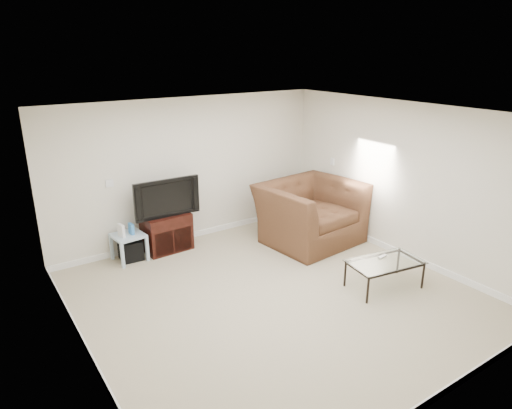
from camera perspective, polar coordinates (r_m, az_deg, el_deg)
floor at (r=6.46m, az=2.33°, el=-11.30°), size 5.00×5.00×0.00m
ceiling at (r=5.63m, az=2.67°, el=11.24°), size 5.00×5.00×0.00m
wall_back at (r=7.99m, az=-8.25°, el=4.24°), size 5.00×0.02×2.50m
wall_left at (r=4.97m, az=-21.52°, el=-6.24°), size 0.02×5.00×2.50m
wall_right at (r=7.62m, az=17.82°, el=2.80°), size 0.02×5.00×2.50m
plate_back at (r=7.50m, az=-17.84°, el=2.54°), size 0.12×0.02×0.12m
plate_right_switch at (r=8.65m, az=9.51°, el=5.32°), size 0.02×0.09×0.13m
plate_right_outlet at (r=8.72m, az=10.52°, el=-1.17°), size 0.02×0.08×0.12m
tv_stand at (r=7.86m, az=-11.15°, el=-3.36°), size 0.78×0.56×0.63m
dvd_player at (r=7.74m, az=-11.11°, el=-2.01°), size 0.39×0.28×0.05m
television at (r=7.61m, az=-11.34°, el=0.99°), size 1.03×0.23×0.64m
side_table at (r=7.63m, az=-15.56°, el=-5.17°), size 0.51×0.51×0.45m
subwoofer at (r=7.68m, az=-15.39°, el=-5.52°), size 0.35×0.35×0.33m
game_console at (r=7.45m, az=-16.50°, el=-3.14°), size 0.08×0.16×0.20m
game_case at (r=7.52m, az=-15.33°, el=-2.95°), size 0.06×0.13×0.18m
recliner at (r=7.97m, az=6.82°, el=0.18°), size 1.71×1.20×1.41m
coffee_table at (r=6.82m, az=15.71°, el=-8.40°), size 1.12×0.75×0.41m
remote at (r=6.84m, az=15.55°, el=-6.28°), size 0.17×0.06×0.02m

